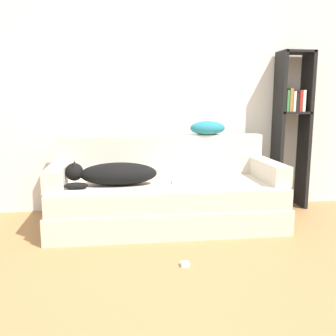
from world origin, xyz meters
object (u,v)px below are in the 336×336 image
Objects in this scene: dog at (114,174)px; laptop at (187,182)px; couch at (167,204)px; power_adapter at (185,264)px; bookshelf at (292,122)px; throw_pillow at (208,128)px.

laptop is at bearing 1.77° from dog.
couch reaches higher than power_adapter.
dog is 1.97m from bookshelf.
laptop reaches higher than power_adapter.
laptop is (0.18, -0.04, 0.21)m from couch.
bookshelf is 2.12m from power_adapter.
bookshelf is at bearing 44.44° from power_adapter.
throw_pillow reaches higher than laptop.
couch is at bearing 7.07° from dog.
throw_pillow is 0.21× the size of bookshelf.
laptop reaches higher than couch.
laptop is 0.18× the size of bookshelf.
dog reaches higher than couch.
couch is 7.01× the size of laptop.
couch is at bearing 171.71° from laptop.
couch is 0.28m from laptop.
throw_pillow is at bearing 37.91° from couch.
laptop is (0.66, 0.02, -0.09)m from dog.
dog is 1.09m from throw_pillow.
power_adapter is (-0.44, -1.26, -0.86)m from throw_pillow.
laptop is 1.39m from bookshelf.
couch is 2.61× the size of dog.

